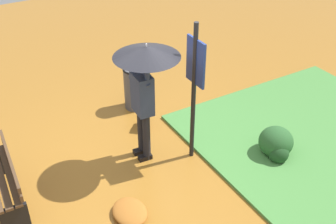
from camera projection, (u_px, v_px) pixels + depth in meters
ground_plane at (148, 164)px, 6.77m from camera, size 18.00×18.00×0.00m
person_with_umbrella at (145, 74)px, 6.04m from camera, size 0.96×0.96×2.04m
info_sign_post at (195, 78)px, 6.17m from camera, size 0.44×0.07×2.30m
handbag at (144, 121)px, 7.55m from camera, size 0.31×0.31×0.37m
park_bench at (4, 179)px, 5.88m from camera, size 1.40×0.43×0.75m
trash_bin at (135, 88)px, 7.96m from camera, size 0.42×0.42×0.83m
shrub_cluster at (276, 144)px, 6.82m from camera, size 0.61×0.56×0.50m
leaf_pile_by_bench at (130, 212)px, 5.82m from camera, size 0.58×0.46×0.13m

